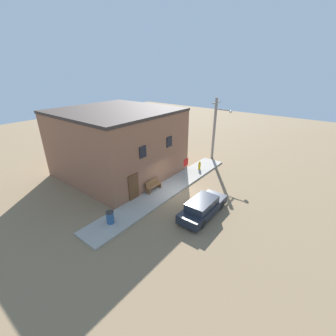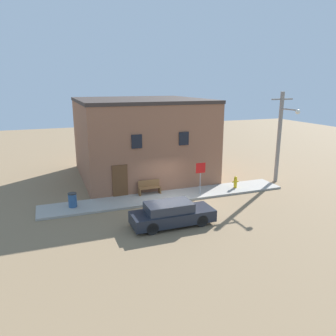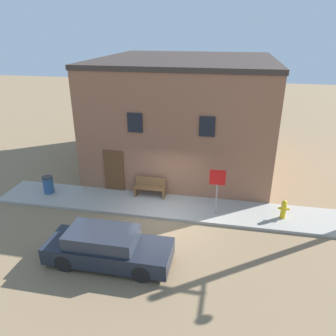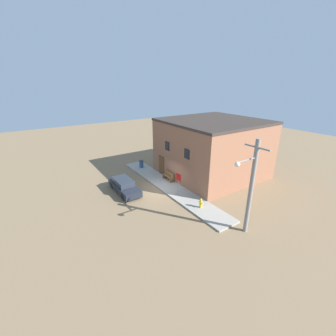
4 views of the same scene
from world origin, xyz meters
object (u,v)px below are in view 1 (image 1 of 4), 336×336
at_px(stop_sign, 186,165).
at_px(parked_car, 203,207).
at_px(trash_bin, 110,217).
at_px(bench, 153,185).
at_px(fire_hydrant, 199,165).
at_px(utility_pole, 215,127).

distance_m(stop_sign, parked_car, 5.30).
distance_m(stop_sign, trash_bin, 8.28).
xyz_separation_m(bench, trash_bin, (-4.99, -0.65, -0.01)).
xyz_separation_m(fire_hydrant, bench, (-6.08, 0.84, 0.03)).
bearing_deg(stop_sign, bench, 161.82).
height_order(bench, trash_bin, bench).
bearing_deg(bench, trash_bin, -172.52).
bearing_deg(bench, utility_pole, -1.62).
xyz_separation_m(fire_hydrant, parked_car, (-6.39, -4.04, 0.07)).
relative_size(stop_sign, trash_bin, 2.43).
distance_m(fire_hydrant, trash_bin, 11.07).
distance_m(bench, parked_car, 4.90).
distance_m(bench, trash_bin, 5.03).
xyz_separation_m(stop_sign, utility_pole, (6.84, 0.77, 2.00)).
relative_size(utility_pole, parked_car, 1.53).
bearing_deg(parked_car, bench, 86.36).
xyz_separation_m(trash_bin, utility_pole, (15.05, 0.37, 3.04)).
relative_size(stop_sign, utility_pole, 0.31).
bearing_deg(fire_hydrant, trash_bin, 179.02).
bearing_deg(utility_pole, fire_hydrant, -171.99).
bearing_deg(bench, fire_hydrant, -7.91).
bearing_deg(parked_car, fire_hydrant, 32.32).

